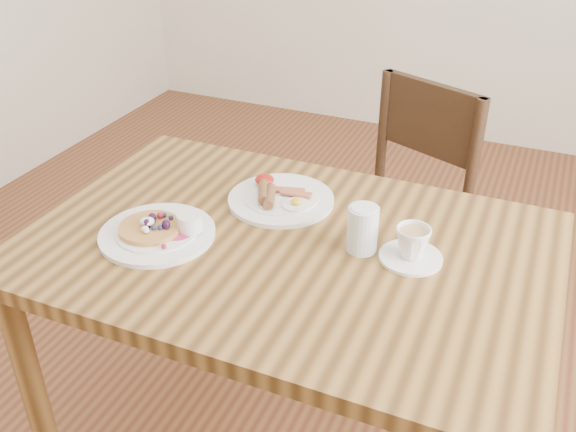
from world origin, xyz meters
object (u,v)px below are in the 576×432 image
(chair_far, at_px, (398,205))
(teacup_saucer, at_px, (412,246))
(dining_table, at_px, (288,277))
(breakfast_plate, at_px, (279,198))
(water_glass, at_px, (363,229))
(pancake_plate, at_px, (159,231))

(chair_far, bearing_deg, teacup_saucer, 128.38)
(dining_table, xyz_separation_m, breakfast_plate, (-0.10, 0.16, 0.11))
(teacup_saucer, xyz_separation_m, water_glass, (-0.11, -0.01, 0.02))
(teacup_saucer, relative_size, water_glass, 1.30)
(chair_far, distance_m, pancake_plate, 0.93)
(breakfast_plate, xyz_separation_m, teacup_saucer, (0.37, -0.12, 0.02))
(chair_far, bearing_deg, water_glass, 119.10)
(pancake_plate, height_order, water_glass, water_glass)
(pancake_plate, relative_size, water_glass, 2.51)
(teacup_saucer, height_order, water_glass, water_glass)
(pancake_plate, bearing_deg, teacup_saucer, 14.08)
(breakfast_plate, relative_size, teacup_saucer, 1.93)
(dining_table, distance_m, teacup_saucer, 0.31)
(pancake_plate, xyz_separation_m, water_glass, (0.45, 0.13, 0.04))
(dining_table, xyz_separation_m, chair_far, (0.09, 0.71, -0.16))
(teacup_saucer, bearing_deg, chair_far, 105.54)
(chair_far, bearing_deg, breakfast_plate, 94.16)
(dining_table, bearing_deg, water_glass, 13.25)
(teacup_saucer, bearing_deg, water_glass, -176.41)
(pancake_plate, distance_m, teacup_saucer, 0.58)
(breakfast_plate, bearing_deg, pancake_plate, -126.17)
(pancake_plate, height_order, teacup_saucer, teacup_saucer)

